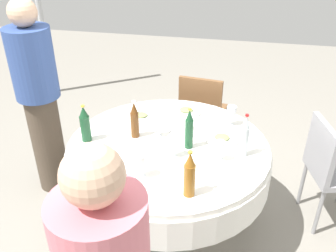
# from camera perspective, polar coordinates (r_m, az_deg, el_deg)

# --- Properties ---
(ground_plane) EXTENTS (10.00, 10.00, 0.00)m
(ground_plane) POSITION_cam_1_polar(r_m,az_deg,el_deg) (3.02, -0.00, -14.68)
(ground_plane) COLOR gray
(dining_table) EXTENTS (1.44, 1.44, 0.74)m
(dining_table) POSITION_cam_1_polar(r_m,az_deg,el_deg) (2.64, -0.00, -5.50)
(dining_table) COLOR white
(dining_table) RESTS_ON ground_plane
(bottle_amber_front) EXTENTS (0.07, 0.07, 0.30)m
(bottle_amber_front) POSITION_cam_1_polar(r_m,az_deg,el_deg) (2.04, 3.40, -7.68)
(bottle_amber_front) COLOR #8C5619
(bottle_amber_front) RESTS_ON dining_table
(bottle_dark_green_east) EXTENTS (0.06, 0.06, 0.30)m
(bottle_dark_green_east) POSITION_cam_1_polar(r_m,az_deg,el_deg) (2.45, 3.33, -0.57)
(bottle_dark_green_east) COLOR #194728
(bottle_dark_green_east) RESTS_ON dining_table
(bottle_clear_near) EXTENTS (0.06, 0.06, 0.31)m
(bottle_clear_near) POSITION_cam_1_polar(r_m,az_deg,el_deg) (2.41, 11.88, -1.66)
(bottle_clear_near) COLOR silver
(bottle_clear_near) RESTS_ON dining_table
(bottle_brown_rear) EXTENTS (0.06, 0.06, 0.28)m
(bottle_brown_rear) POSITION_cam_1_polar(r_m,az_deg,el_deg) (2.58, -5.25, 0.89)
(bottle_brown_rear) COLOR #593314
(bottle_brown_rear) RESTS_ON dining_table
(bottle_dark_green_outer) EXTENTS (0.07, 0.07, 0.28)m
(bottle_dark_green_outer) POSITION_cam_1_polar(r_m,az_deg,el_deg) (2.60, -12.86, 0.26)
(bottle_dark_green_outer) COLOR #194728
(bottle_dark_green_outer) RESTS_ON dining_table
(wine_glass_rear) EXTENTS (0.07, 0.07, 0.16)m
(wine_glass_rear) POSITION_cam_1_polar(r_m,az_deg,el_deg) (2.19, -4.35, -5.43)
(wine_glass_rear) COLOR white
(wine_glass_rear) RESTS_ON dining_table
(wine_glass_outer) EXTENTS (0.07, 0.07, 0.16)m
(wine_glass_outer) POSITION_cam_1_polar(r_m,az_deg,el_deg) (2.77, 9.91, 2.14)
(wine_glass_outer) COLOR white
(wine_glass_outer) RESTS_ON dining_table
(wine_glass_left) EXTENTS (0.07, 0.07, 0.15)m
(wine_glass_left) POSITION_cam_1_polar(r_m,az_deg,el_deg) (2.59, -1.66, 0.59)
(wine_glass_left) COLOR white
(wine_glass_left) RESTS_ON dining_table
(wine_glass_south) EXTENTS (0.06, 0.06, 0.14)m
(wine_glass_south) POSITION_cam_1_polar(r_m,az_deg,el_deg) (2.35, 8.19, -3.22)
(wine_glass_south) COLOR white
(wine_glass_south) RESTS_ON dining_table
(wine_glass_west) EXTENTS (0.06, 0.06, 0.16)m
(wine_glass_west) POSITION_cam_1_polar(r_m,az_deg,el_deg) (2.36, 0.80, -2.51)
(wine_glass_west) COLOR white
(wine_glass_west) RESTS_ON dining_table
(plate_west) EXTENTS (0.24, 0.24, 0.04)m
(plate_west) POSITION_cam_1_polar(r_m,az_deg,el_deg) (2.95, 2.86, 2.33)
(plate_west) COLOR white
(plate_west) RESTS_ON dining_table
(plate_north) EXTENTS (0.21, 0.21, 0.02)m
(plate_north) POSITION_cam_1_polar(r_m,az_deg,el_deg) (2.45, -3.97, -4.18)
(plate_north) COLOR white
(plate_north) RESTS_ON dining_table
(plate_far) EXTENTS (0.24, 0.24, 0.04)m
(plate_far) POSITION_cam_1_polar(r_m,az_deg,el_deg) (2.62, 8.43, -1.98)
(plate_far) COLOR white
(plate_far) RESTS_ON dining_table
(plate_right) EXTENTS (0.22, 0.22, 0.04)m
(plate_right) POSITION_cam_1_polar(r_m,az_deg,el_deg) (2.88, -4.25, 1.50)
(plate_right) COLOR white
(plate_right) RESTS_ON dining_table
(knife_east) EXTENTS (0.08, 0.17, 0.00)m
(knife_east) POSITION_cam_1_polar(r_m,az_deg,el_deg) (2.28, 0.39, -7.36)
(knife_east) COLOR silver
(knife_east) RESTS_ON dining_table
(folded_napkin) EXTENTS (0.20, 0.20, 0.02)m
(folded_napkin) POSITION_cam_1_polar(r_m,az_deg,el_deg) (2.69, 2.17, -0.70)
(folded_napkin) COLOR white
(folded_napkin) RESTS_ON dining_table
(person_east) EXTENTS (0.34, 0.34, 1.64)m
(person_east) POSITION_cam_1_polar(r_m,az_deg,el_deg) (3.08, -19.51, 4.06)
(person_east) COLOR #4C3F33
(person_east) RESTS_ON ground_plane
(chair_left) EXTENTS (0.48, 0.48, 0.87)m
(chair_left) POSITION_cam_1_polar(r_m,az_deg,el_deg) (2.97, 24.06, -5.67)
(chair_left) COLOR #99999E
(chair_left) RESTS_ON ground_plane
(chair_south) EXTENTS (0.45, 0.45, 0.87)m
(chair_south) POSITION_cam_1_polar(r_m,az_deg,el_deg) (3.50, 5.34, 2.66)
(chair_south) COLOR brown
(chair_south) RESTS_ON ground_plane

